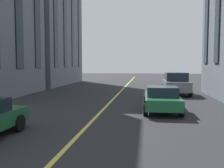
{
  "coord_description": "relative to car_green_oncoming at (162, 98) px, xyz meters",
  "views": [
    {
      "loc": [
        6.33,
        -2.4,
        2.54
      ],
      "look_at": [
        17.81,
        -0.84,
        1.65
      ],
      "focal_mm": 40.44,
      "sensor_mm": 36.0,
      "label": 1
    }
  ],
  "objects": [
    {
      "name": "lane_centre_line",
      "position": [
        -0.2,
        3.26,
        -0.7
      ],
      "size": [
        80.0,
        0.16,
        0.01
      ],
      "color": "#D8C64C",
      "rests_on": "ground_plane"
    },
    {
      "name": "car_green_oncoming",
      "position": [
        0.0,
        0.0,
        0.0
      ],
      "size": [
        4.4,
        1.95,
        1.37
      ],
      "color": "#1E6038",
      "rests_on": "ground_plane"
    },
    {
      "name": "building_left_near",
      "position": [
        17.85,
        15.83,
        7.32
      ],
      "size": [
        13.07,
        10.26,
        16.04
      ],
      "color": "slate",
      "rests_on": "ground_plane"
    },
    {
      "name": "car_grey_parked_b",
      "position": [
        8.02,
        -1.64,
        0.27
      ],
      "size": [
        4.7,
        2.14,
        1.88
      ],
      "color": "slate",
      "rests_on": "ground_plane"
    }
  ]
}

